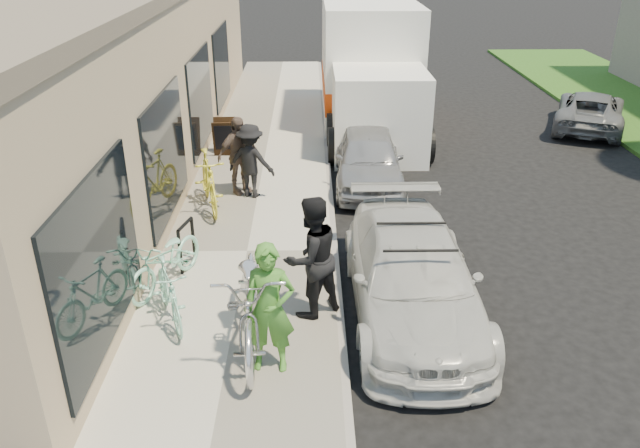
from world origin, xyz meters
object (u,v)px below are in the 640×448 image
object	(u,v)px
sedan_white	(412,276)
sandwich_board	(224,137)
man_standing	(311,257)
cruiser_bike_b	(166,260)
bike_rack	(186,240)
bystander_a	(251,161)
cruiser_bike_a	(169,293)
moving_truck	(370,73)
cruiser_bike_c	(209,181)
tandem_bike	(251,299)
woman_rider	(269,309)
far_car_gray	(590,110)
bystander_b	(238,155)
sedan_silver	(368,158)

from	to	relation	value
sedan_white	sandwich_board	bearing A→B (deg)	117.29
man_standing	cruiser_bike_b	distance (m)	2.45
bike_rack	bystander_a	distance (m)	3.15
cruiser_bike_a	moving_truck	bearing A→B (deg)	46.66
sandwich_board	bike_rack	bearing A→B (deg)	-91.86
cruiser_bike_a	cruiser_bike_c	xyz separation A→B (m)	(0.00, 4.01, 0.12)
cruiser_bike_b	moving_truck	bearing A→B (deg)	91.14
tandem_bike	cruiser_bike_c	bearing A→B (deg)	101.07
woman_rider	bystander_a	world-z (taller)	woman_rider
tandem_bike	woman_rider	world-z (taller)	woman_rider
sedan_white	far_car_gray	distance (m)	11.56
woman_rider	bystander_a	bearing A→B (deg)	100.00
cruiser_bike_b	bystander_b	distance (m)	3.96
sandwich_board	cruiser_bike_c	world-z (taller)	cruiser_bike_c
sedan_white	moving_truck	size ratio (longest dim) A/B	0.65
sedan_white	tandem_bike	distance (m)	2.47
sedan_white	woman_rider	world-z (taller)	woman_rider
sandwich_board	far_car_gray	bearing A→B (deg)	11.67
bystander_a	cruiser_bike_b	bearing A→B (deg)	93.49
far_car_gray	cruiser_bike_a	world-z (taller)	far_car_gray
tandem_bike	bystander_b	bearing A→B (deg)	93.48
tandem_bike	man_standing	bearing A→B (deg)	37.31
sandwich_board	sedan_white	bearing A→B (deg)	-64.87
woman_rider	cruiser_bike_a	distance (m)	1.91
cruiser_bike_c	sandwich_board	bearing A→B (deg)	75.71
sedan_silver	bystander_a	distance (m)	2.74
moving_truck	woman_rider	world-z (taller)	moving_truck
moving_truck	far_car_gray	size ratio (longest dim) A/B	1.81
tandem_bike	woman_rider	size ratio (longest dim) A/B	1.46
tandem_bike	man_standing	size ratio (longest dim) A/B	1.40
man_standing	tandem_bike	bearing A→B (deg)	5.16
cruiser_bike_b	cruiser_bike_c	world-z (taller)	cruiser_bike_c
bike_rack	sedan_white	size ratio (longest dim) A/B	0.18
moving_truck	bystander_b	world-z (taller)	moving_truck
cruiser_bike_a	woman_rider	bearing A→B (deg)	-59.03
bike_rack	bystander_b	distance (m)	3.29
tandem_bike	man_standing	distance (m)	1.10
tandem_bike	bystander_b	size ratio (longest dim) A/B	1.55
sedan_silver	cruiser_bike_a	distance (m)	6.53
bike_rack	moving_truck	size ratio (longest dim) A/B	0.12
sedan_silver	man_standing	distance (m)	5.61
tandem_bike	bystander_b	world-z (taller)	bystander_b
tandem_bike	bystander_a	world-z (taller)	bystander_a
man_standing	cruiser_bike_b	bearing A→B (deg)	-55.25
moving_truck	bystander_b	xyz separation A→B (m)	(-3.25, -5.50, -0.54)
moving_truck	cruiser_bike_b	size ratio (longest dim) A/B	3.93
far_car_gray	woman_rider	world-z (taller)	woman_rider
sedan_silver	far_car_gray	xyz separation A→B (m)	(6.78, 4.23, -0.09)
sandwich_board	cruiser_bike_c	distance (m)	3.26
cruiser_bike_c	bystander_b	distance (m)	1.00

